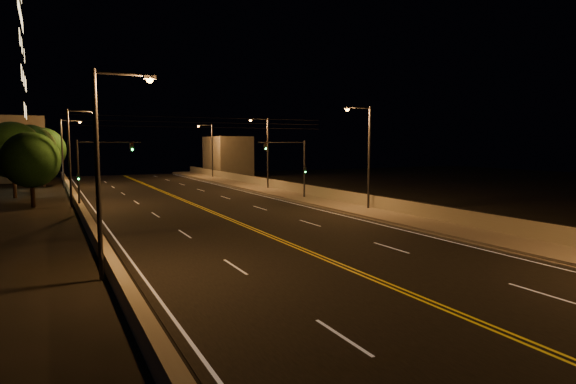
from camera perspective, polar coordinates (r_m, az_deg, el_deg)
name	(u,v)px	position (r m, az deg, el deg)	size (l,w,h in m)	color
ground	(492,329)	(16.63, 23.04, -14.67)	(160.00, 160.00, 0.00)	black
road	(248,227)	(32.78, -4.71, -4.18)	(18.00, 120.00, 0.02)	black
sidewalk	(377,215)	(38.08, 10.55, -2.64)	(3.60, 120.00, 0.30)	gray
curb	(357,217)	(36.99, 8.24, -2.97)	(0.14, 120.00, 0.15)	gray
parapet_wall	(394,205)	(39.00, 12.50, -1.52)	(0.30, 120.00, 1.00)	#9F9A84
jersey_barrier	(94,233)	(30.50, -22.01, -4.57)	(0.45, 120.00, 0.83)	#9F9A84
distant_building_right	(227,156)	(85.49, -7.19, 4.25)	(6.00, 10.00, 6.81)	gray
distant_building_left	(16,149)	(82.09, -29.54, 4.45)	(8.00, 8.00, 9.60)	gray
parapet_rail	(395,198)	(38.94, 12.52, -0.74)	(0.06, 0.06, 120.00)	black
lane_markings	(249,227)	(32.71, -4.66, -4.18)	(17.32, 116.00, 0.00)	silver
streetlight_1	(366,151)	(40.16, 9.26, 4.81)	(2.55, 0.28, 8.67)	#2D2D33
streetlight_2	(266,149)	(57.88, -2.68, 5.17)	(2.55, 0.28, 8.67)	#2D2D33
streetlight_3	(210,147)	(78.16, -9.18, 5.27)	(2.55, 0.28, 8.67)	#2D2D33
streetlight_4	(105,159)	(21.17, -20.92, 3.67)	(2.55, 0.28, 8.67)	#2D2D33
streetlight_5	(73,150)	(46.94, -24.15, 4.52)	(2.55, 0.28, 8.67)	#2D2D33
streetlight_6	(65,148)	(67.24, -24.95, 4.73)	(2.55, 0.28, 8.67)	#2D2D33
traffic_signal_right	(295,162)	(47.65, 0.88, 3.53)	(5.11, 0.31, 5.96)	#2D2D33
traffic_signal_left	(91,167)	(42.37, -22.27, 2.81)	(5.11, 0.31, 5.96)	#2D2D33
overhead_wires	(205,123)	(41.28, -9.79, 8.11)	(22.00, 0.03, 0.83)	black
tree_0	(31,160)	(48.32, -28.18, 3.38)	(4.93, 4.93, 6.68)	black
tree_1	(13,150)	(57.04, -29.84, 4.33)	(5.82, 5.82, 7.89)	black
tree_2	(30,150)	(63.46, -28.28, 4.45)	(5.78, 5.78, 7.84)	black
tree_3	(43,150)	(69.64, -27.08, 4.48)	(5.66, 5.66, 7.67)	black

